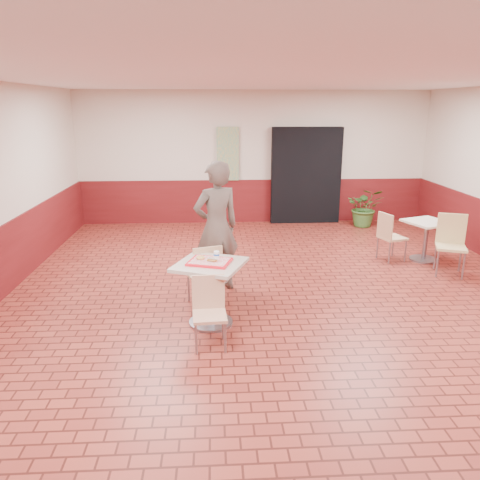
{
  "coord_description": "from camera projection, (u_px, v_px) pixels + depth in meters",
  "views": [
    {
      "loc": [
        -0.94,
        -5.79,
        2.66
      ],
      "look_at": [
        -0.6,
        0.14,
        0.95
      ],
      "focal_mm": 35.0,
      "sensor_mm": 36.0,
      "label": 1
    }
  ],
  "objects": [
    {
      "name": "serving_tray",
      "position": [
        210.0,
        262.0,
        5.71
      ],
      "size": [
        0.5,
        0.39,
        0.03
      ],
      "rotation": [
        0.0,
        0.0,
        -0.31
      ],
      "color": "red",
      "rests_on": "main_table"
    },
    {
      "name": "second_table",
      "position": [
        426.0,
        234.0,
        8.23
      ],
      "size": [
        0.68,
        0.68,
        0.71
      ],
      "rotation": [
        0.0,
        0.0,
        0.35
      ],
      "color": "beige",
      "rests_on": "ground"
    },
    {
      "name": "corridor_doorway",
      "position": [
        306.0,
        176.0,
        10.78
      ],
      "size": [
        1.6,
        0.22,
        2.2
      ],
      "primitive_type": "cube",
      "color": "black",
      "rests_on": "ground"
    },
    {
      "name": "chair_main_front",
      "position": [
        209.0,
        308.0,
        5.3
      ],
      "size": [
        0.4,
        0.4,
        0.81
      ],
      "rotation": [
        0.0,
        0.0,
        0.06
      ],
      "color": "tan",
      "rests_on": "ground"
    },
    {
      "name": "wainscot_band",
      "position": [
        285.0,
        275.0,
        6.2
      ],
      "size": [
        8.0,
        10.0,
        1.0
      ],
      "color": "#591112",
      "rests_on": "ground"
    },
    {
      "name": "ring_donut",
      "position": [
        201.0,
        258.0,
        5.76
      ],
      "size": [
        0.13,
        0.13,
        0.03
      ],
      "primitive_type": "torus",
      "rotation": [
        0.0,
        0.0,
        0.23
      ],
      "color": "#E0AE51",
      "rests_on": "serving_tray"
    },
    {
      "name": "paper_cup",
      "position": [
        217.0,
        255.0,
        5.77
      ],
      "size": [
        0.07,
        0.07,
        0.09
      ],
      "rotation": [
        0.0,
        0.0,
        -0.15
      ],
      "color": "white",
      "rests_on": "serving_tray"
    },
    {
      "name": "chair_second_left",
      "position": [
        389.0,
        234.0,
        8.23
      ],
      "size": [
        0.5,
        0.5,
        0.86
      ],
      "rotation": [
        0.0,
        0.0,
        1.87
      ],
      "color": "#D9B182",
      "rests_on": "ground"
    },
    {
      "name": "main_table",
      "position": [
        210.0,
        283.0,
        5.78
      ],
      "size": [
        0.77,
        0.77,
        0.81
      ],
      "rotation": [
        0.0,
        0.0,
        -0.39
      ],
      "color": "#B9A995",
      "rests_on": "ground"
    },
    {
      "name": "promo_poster",
      "position": [
        228.0,
        154.0,
        10.6
      ],
      "size": [
        0.5,
        0.03,
        1.2
      ],
      "primitive_type": "cube",
      "color": "gray",
      "rests_on": "wainscot_band"
    },
    {
      "name": "potted_plant",
      "position": [
        365.0,
        207.0,
        10.57
      ],
      "size": [
        0.95,
        0.88,
        0.88
      ],
      "primitive_type": "imported",
      "rotation": [
        0.0,
        0.0,
        -0.27
      ],
      "color": "#39692A",
      "rests_on": "ground"
    },
    {
      "name": "long_john_donut",
      "position": [
        212.0,
        260.0,
        5.66
      ],
      "size": [
        0.15,
        0.11,
        0.04
      ],
      "rotation": [
        0.0,
        0.0,
        -0.41
      ],
      "color": "#C68539",
      "rests_on": "serving_tray"
    },
    {
      "name": "room_shell",
      "position": [
        288.0,
        201.0,
        5.92
      ],
      "size": [
        8.01,
        10.01,
        3.01
      ],
      "color": "maroon",
      "rests_on": "ground"
    },
    {
      "name": "customer",
      "position": [
        216.0,
        227.0,
        6.77
      ],
      "size": [
        0.83,
        0.71,
        1.92
      ],
      "primitive_type": "imported",
      "rotation": [
        0.0,
        0.0,
        3.57
      ],
      "color": "brown",
      "rests_on": "ground"
    },
    {
      "name": "chair_second_front",
      "position": [
        451.0,
        241.0,
        7.59
      ],
      "size": [
        0.58,
        0.58,
        0.97
      ],
      "rotation": [
        0.0,
        0.0,
        -0.36
      ],
      "color": "#E4CC89",
      "rests_on": "ground"
    },
    {
      "name": "chair_main_back",
      "position": [
        206.0,
        272.0,
        6.32
      ],
      "size": [
        0.52,
        0.52,
        0.88
      ],
      "rotation": [
        0.0,
        0.0,
        3.47
      ],
      "color": "tan",
      "rests_on": "ground"
    }
  ]
}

